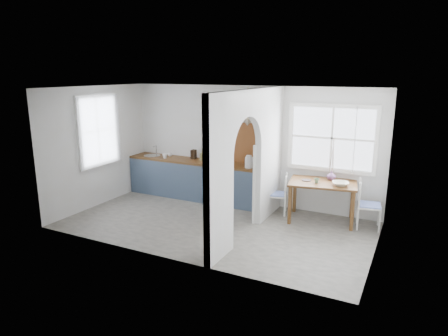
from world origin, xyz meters
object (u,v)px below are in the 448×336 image
at_px(chair_left, 277,194).
at_px(chair_right, 369,205).
at_px(dining_table, 322,201).
at_px(vase, 331,175).
at_px(kettle, 249,162).

bearing_deg(chair_left, chair_right, 75.28).
bearing_deg(dining_table, vase, 54.48).
bearing_deg(chair_left, vase, 86.73).
relative_size(chair_left, kettle, 3.08).
relative_size(chair_left, vase, 4.58).
relative_size(kettle, vase, 1.49).
relative_size(dining_table, vase, 6.96).
relative_size(dining_table, chair_left, 1.52).
relative_size(dining_table, kettle, 4.67).
bearing_deg(chair_right, vase, 65.83).
distance_m(chair_left, chair_right, 1.81).
relative_size(chair_right, vase, 5.03).
bearing_deg(vase, chair_left, -168.68).
distance_m(dining_table, chair_right, 0.89).
height_order(chair_left, kettle, kettle).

